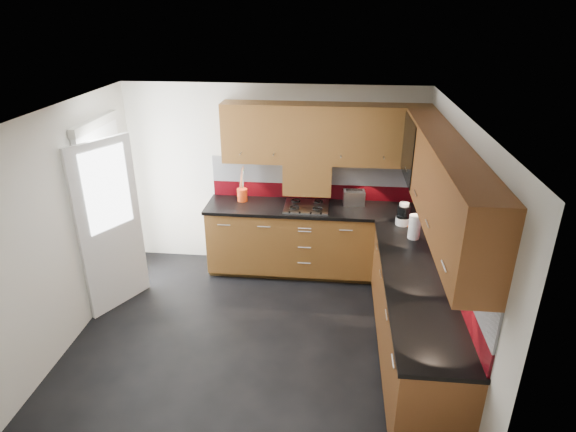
# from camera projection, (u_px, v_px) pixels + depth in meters

# --- Properties ---
(room) EXTENTS (4.00, 3.80, 2.64)m
(room) POSITION_uv_depth(u_px,v_px,m) (249.00, 211.00, 4.50)
(room) COLOR black
(base_cabinets) EXTENTS (2.70, 3.20, 0.95)m
(base_cabinets) POSITION_uv_depth(u_px,v_px,m) (355.00, 276.00, 5.48)
(base_cabinets) COLOR #5A3214
(base_cabinets) RESTS_ON room
(countertop) EXTENTS (2.72, 3.22, 0.04)m
(countertop) POSITION_uv_depth(u_px,v_px,m) (356.00, 238.00, 5.28)
(countertop) COLOR black
(countertop) RESTS_ON base_cabinets
(backsplash) EXTENTS (2.70, 3.20, 0.54)m
(backsplash) POSITION_uv_depth(u_px,v_px,m) (378.00, 207.00, 5.34)
(backsplash) COLOR maroon
(backsplash) RESTS_ON countertop
(upper_cabinets) EXTENTS (2.50, 3.20, 0.72)m
(upper_cabinets) POSITION_uv_depth(u_px,v_px,m) (379.00, 156.00, 4.96)
(upper_cabinets) COLOR #5A3214
(upper_cabinets) RESTS_ON room
(extractor_hood) EXTENTS (0.60, 0.33, 0.40)m
(extractor_hood) POSITION_uv_depth(u_px,v_px,m) (308.00, 177.00, 6.03)
(extractor_hood) COLOR #5A3214
(extractor_hood) RESTS_ON room
(glass_cabinet) EXTENTS (0.32, 0.80, 0.66)m
(glass_cabinet) POSITION_uv_depth(u_px,v_px,m) (422.00, 147.00, 5.16)
(glass_cabinet) COLOR black
(glass_cabinet) RESTS_ON room
(back_door) EXTENTS (0.42, 1.19, 2.04)m
(back_door) POSITION_uv_depth(u_px,v_px,m) (109.00, 217.00, 5.53)
(back_door) COLOR white
(back_door) RESTS_ON room
(gas_hob) EXTENTS (0.55, 0.49, 0.04)m
(gas_hob) POSITION_uv_depth(u_px,v_px,m) (306.00, 206.00, 6.01)
(gas_hob) COLOR silver
(gas_hob) RESTS_ON countertop
(utensil_pot) EXTENTS (0.13, 0.13, 0.47)m
(utensil_pot) POSITION_uv_depth(u_px,v_px,m) (242.00, 193.00, 6.18)
(utensil_pot) COLOR #E04315
(utensil_pot) RESTS_ON countertop
(toaster) EXTENTS (0.28, 0.18, 0.19)m
(toaster) POSITION_uv_depth(u_px,v_px,m) (354.00, 198.00, 6.08)
(toaster) COLOR silver
(toaster) RESTS_ON countertop
(food_processor) EXTENTS (0.16, 0.16, 0.27)m
(food_processor) POSITION_uv_depth(u_px,v_px,m) (403.00, 215.00, 5.51)
(food_processor) COLOR white
(food_processor) RESTS_ON countertop
(paper_towel) EXTENTS (0.17, 0.17, 0.27)m
(paper_towel) POSITION_uv_depth(u_px,v_px,m) (414.00, 227.00, 5.18)
(paper_towel) COLOR white
(paper_towel) RESTS_ON countertop
(orange_cloth) EXTENTS (0.15, 0.14, 0.01)m
(orange_cloth) POSITION_uv_depth(u_px,v_px,m) (403.00, 224.00, 5.56)
(orange_cloth) COLOR #D36417
(orange_cloth) RESTS_ON countertop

